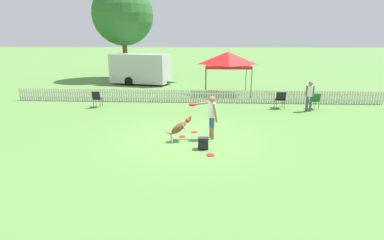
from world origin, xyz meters
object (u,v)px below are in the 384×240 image
Objects in this scene: handler_person at (211,112)px; folding_chair_green_right at (280,98)px; backpack_on_grass at (203,143)px; folding_chair_center at (97,98)px; spectator_standing at (310,94)px; tree_left_grove at (123,15)px; frisbee_near_dog at (194,132)px; frisbee_midfield at (182,137)px; leaping_dog at (179,128)px; frisbee_near_handler at (211,155)px; equipment_trailer at (141,68)px; canopy_tent_main at (228,60)px; folding_chair_blue_left at (315,100)px.

folding_chair_green_right is (3.72, 5.16, -0.46)m from handler_person.
backpack_on_grass is 8.42m from folding_chair_center.
tree_left_grove is at bearing -35.12° from spectator_standing.
folding_chair_green_right is (3.96, 6.31, 0.35)m from backpack_on_grass.
folding_chair_center reaches higher than frisbee_near_dog.
folding_chair_green_right is at bearing 46.73° from frisbee_midfield.
spectator_standing reaches higher than frisbee_near_dog.
handler_person reaches higher than folding_chair_center.
handler_person is 1.29m from leaping_dog.
leaping_dog is 2.61× the size of backpack_on_grass.
frisbee_near_dog is (-0.65, 2.41, 0.00)m from frisbee_near_handler.
equipment_trailer reaches higher than frisbee_near_dog.
frisbee_midfield is at bearing -58.41° from equipment_trailer.
canopy_tent_main is at bearing -42.67° from spectator_standing.
tree_left_grove is at bearing 112.70° from frisbee_near_handler.
leaping_dog is at bearing -59.28° from equipment_trailer.
tree_left_grove reaches higher than frisbee_near_dog.
folding_chair_blue_left is 0.97× the size of folding_chair_center.
canopy_tent_main is (2.26, 9.83, 1.76)m from leaping_dog.
backpack_on_grass reaches higher than frisbee_midfield.
backpack_on_grass is 7.82m from spectator_standing.
canopy_tent_main reaches higher than frisbee_near_dog.
tree_left_grove is at bearing -46.26° from folding_chair_green_right.
tree_left_grove reaches higher than folding_chair_blue_left.
leaping_dog is at bearing 90.63° from handler_person.
folding_chair_green_right reaches higher than folding_chair_center.
canopy_tent_main is at bearing -52.13° from folding_chair_blue_left.
tree_left_grove reaches higher than folding_chair_green_right.
canopy_tent_main reaches higher than handler_person.
frisbee_midfield is 8.25m from folding_chair_blue_left.
tree_left_grove is at bearing 113.79° from frisbee_near_dog.
backpack_on_grass is at bearing 30.51° from leaping_dog.
folding_chair_blue_left is 0.79m from spectator_standing.
tree_left_grove is at bearing -178.40° from leaping_dog.
frisbee_near_dog is 0.30× the size of folding_chair_blue_left.
handler_person is at bearing -47.18° from frisbee_near_dog.
folding_chair_blue_left is 13.94m from equipment_trailer.
canopy_tent_main reaches higher than frisbee_near_handler.
folding_chair_center is (-5.04, 4.79, 0.52)m from frisbee_midfield.
frisbee_near_handler is 0.09× the size of canopy_tent_main.
folding_chair_center is at bearing 31.92° from handler_person.
canopy_tent_main reaches higher than backpack_on_grass.
frisbee_near_handler is 0.65m from backpack_on_grass.
folding_chair_green_right is (-1.77, 0.08, 0.03)m from folding_chair_blue_left.
canopy_tent_main is at bearing 76.76° from frisbee_midfield.
backpack_on_grass is at bearing 40.20° from folding_chair_blue_left.
folding_chair_green_right is (4.36, 4.47, 0.53)m from frisbee_near_dog.
handler_person is 1.86× the size of folding_chair_blue_left.
leaping_dog is 1.16× the size of folding_chair_center.
leaping_dog is at bearing 139.94° from backpack_on_grass.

